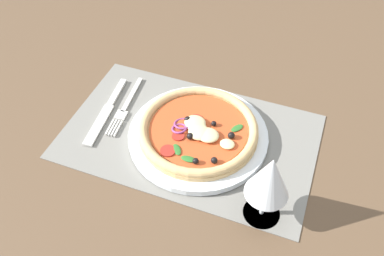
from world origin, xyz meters
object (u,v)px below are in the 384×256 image
at_px(plate, 198,136).
at_px(fork, 124,109).
at_px(knife, 106,111).
at_px(wine_glass, 269,179).
at_px(pizza, 198,130).

height_order(plate, fork, plate).
xyz_separation_m(plate, knife, (0.21, -0.00, -0.00)).
distance_m(fork, wine_glass, 0.38).
xyz_separation_m(pizza, knife, (0.21, -0.00, -0.02)).
bearing_deg(pizza, plate, -55.84).
height_order(plate, pizza, pizza).
bearing_deg(pizza, wine_glass, 143.45).
height_order(plate, wine_glass, wine_glass).
xyz_separation_m(plate, wine_glass, (-0.16, 0.12, 0.09)).
bearing_deg(knife, pizza, 83.24).
distance_m(pizza, knife, 0.21).
distance_m(fork, knife, 0.04).
relative_size(plate, fork, 1.53).
bearing_deg(wine_glass, fork, -22.97).
distance_m(plate, pizza, 0.02).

